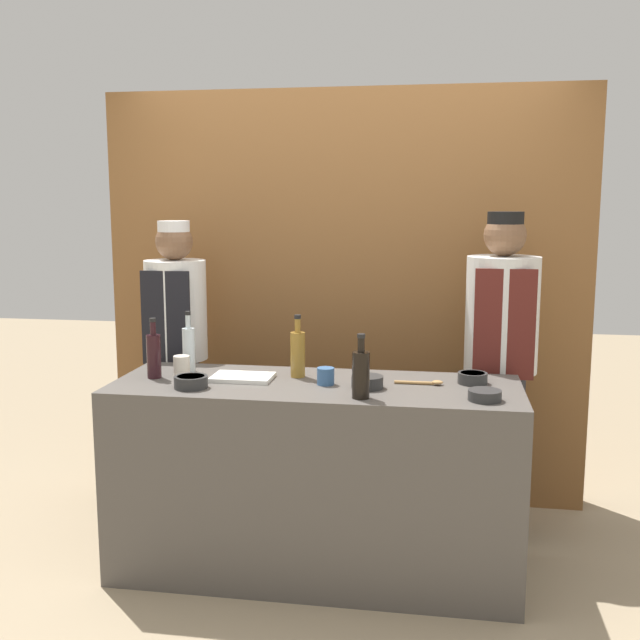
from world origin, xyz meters
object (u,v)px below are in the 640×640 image
(sauce_bowl_purple, at_px, (473,377))
(cup_cream, at_px, (182,366))
(bottle_vinegar, at_px, (298,353))
(cup_blue, at_px, (326,376))
(cutting_board, at_px, (243,377))
(sauce_bowl_yellow, at_px, (191,381))
(sauce_bowl_green, at_px, (367,381))
(wooden_spoon, at_px, (424,382))
(chef_right, at_px, (500,363))
(sauce_bowl_red, at_px, (485,395))
(bottle_soy, at_px, (361,373))
(bottle_clear, at_px, (189,348))
(chef_left, at_px, (177,356))
(bottle_wine, at_px, (154,355))

(sauce_bowl_purple, relative_size, cup_cream, 1.35)
(bottle_vinegar, height_order, cup_blue, bottle_vinegar)
(cutting_board, bearing_deg, cup_cream, 178.08)
(bottle_vinegar, bearing_deg, sauce_bowl_purple, -0.02)
(sauce_bowl_yellow, relative_size, cutting_board, 0.53)
(sauce_bowl_purple, height_order, sauce_bowl_yellow, sauce_bowl_yellow)
(sauce_bowl_purple, bearing_deg, cutting_board, -175.05)
(sauce_bowl_green, distance_m, wooden_spoon, 0.28)
(chef_right, bearing_deg, cutting_board, -156.16)
(wooden_spoon, bearing_deg, cup_cream, -178.90)
(sauce_bowl_purple, height_order, cup_blue, cup_blue)
(sauce_bowl_red, distance_m, bottle_soy, 0.54)
(cutting_board, height_order, bottle_clear, bottle_clear)
(bottle_clear, xyz_separation_m, cup_blue, (0.71, -0.15, -0.08))
(cutting_board, height_order, bottle_vinegar, bottle_vinegar)
(chef_left, bearing_deg, cup_cream, -67.85)
(bottle_wine, bearing_deg, chef_left, 99.54)
(cup_blue, relative_size, chef_left, 0.05)
(cup_cream, height_order, wooden_spoon, cup_cream)
(cup_blue, bearing_deg, bottle_soy, -48.84)
(cutting_board, distance_m, wooden_spoon, 0.86)
(cutting_board, bearing_deg, sauce_bowl_purple, 4.95)
(chef_left, bearing_deg, bottle_wine, -80.46)
(bottle_vinegar, height_order, chef_left, chef_left)
(bottle_vinegar, relative_size, chef_right, 0.18)
(sauce_bowl_green, bearing_deg, sauce_bowl_yellow, -171.03)
(wooden_spoon, distance_m, chef_right, 0.64)
(wooden_spoon, bearing_deg, bottle_clear, 175.97)
(bottle_soy, bearing_deg, sauce_bowl_purple, 35.23)
(sauce_bowl_purple, xyz_separation_m, sauce_bowl_yellow, (-1.27, -0.29, 0.00))
(sauce_bowl_yellow, bearing_deg, bottle_vinegar, 33.55)
(sauce_bowl_purple, relative_size, wooden_spoon, 0.61)
(cup_cream, bearing_deg, sauce_bowl_purple, 3.43)
(bottle_vinegar, distance_m, chef_left, 0.91)
(sauce_bowl_yellow, height_order, cup_blue, cup_blue)
(sauce_bowl_red, bearing_deg, sauce_bowl_green, 165.59)
(bottle_vinegar, distance_m, chef_right, 1.10)
(bottle_wine, bearing_deg, sauce_bowl_red, -6.19)
(cup_cream, xyz_separation_m, chef_right, (1.55, 0.54, -0.05))
(sauce_bowl_purple, relative_size, cutting_board, 0.48)
(sauce_bowl_red, bearing_deg, cup_cream, 171.43)
(bottle_wine, relative_size, chef_right, 0.17)
(sauce_bowl_red, xyz_separation_m, cup_blue, (-0.71, 0.17, 0.01))
(sauce_bowl_purple, bearing_deg, cup_blue, -169.04)
(sauce_bowl_red, distance_m, cutting_board, 1.14)
(sauce_bowl_green, distance_m, bottle_vinegar, 0.40)
(chef_left, bearing_deg, chef_right, -0.00)
(bottle_wine, height_order, wooden_spoon, bottle_wine)
(sauce_bowl_green, xyz_separation_m, bottle_clear, (-0.91, 0.19, 0.09))
(sauce_bowl_purple, xyz_separation_m, cutting_board, (-1.08, -0.09, -0.02))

